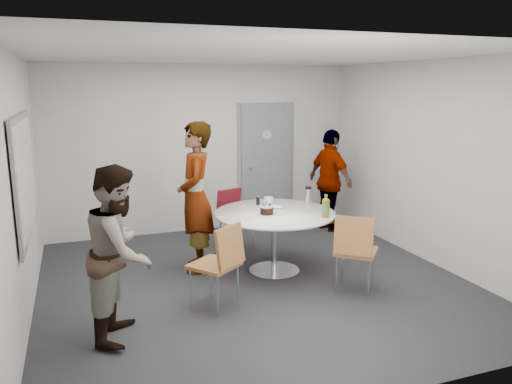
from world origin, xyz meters
name	(u,v)px	position (x,y,z in m)	size (l,w,h in m)	color
floor	(255,283)	(0.00, 0.00, 0.00)	(5.00, 5.00, 0.00)	black
ceiling	(255,54)	(0.00, 0.00, 2.70)	(5.00, 5.00, 0.00)	silver
wall_back	(203,149)	(0.00, 2.50, 1.35)	(5.00, 5.00, 0.00)	beige
wall_left	(20,189)	(-2.50, 0.00, 1.35)	(5.00, 5.00, 0.00)	beige
wall_right	(431,163)	(2.50, 0.00, 1.35)	(5.00, 5.00, 0.00)	beige
wall_front	(375,232)	(0.00, -2.50, 1.35)	(5.00, 5.00, 0.00)	beige
door	(266,165)	(1.10, 2.48, 1.03)	(1.02, 0.17, 2.12)	slate
whiteboard	(25,176)	(-2.46, 0.20, 1.45)	(0.04, 1.90, 1.25)	gray
table	(276,220)	(0.39, 0.27, 0.69)	(1.52, 1.52, 1.08)	white
chair_near_left	(221,258)	(-0.59, -0.57, 0.58)	(0.64, 0.65, 0.94)	brown
chair_near_right	(355,246)	(0.96, -0.70, 0.58)	(0.65, 0.66, 0.95)	brown
chair_far	(233,213)	(0.16, 1.36, 0.54)	(0.52, 0.55, 0.88)	maroon
person_main	(195,198)	(-0.55, 0.69, 0.96)	(0.70, 0.46, 1.93)	#A5C6EA
person_left	(120,252)	(-1.63, -0.77, 0.83)	(0.81, 0.63, 1.66)	white
person_right	(330,180)	(1.95, 1.74, 0.84)	(0.98, 0.41, 1.67)	black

